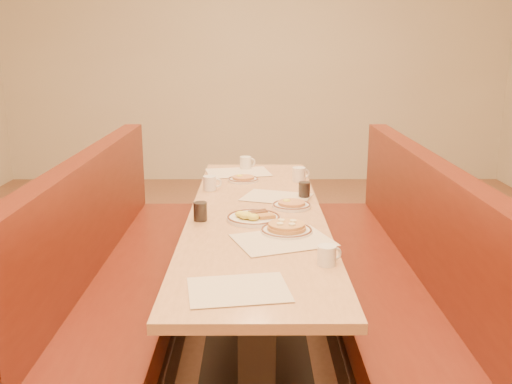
{
  "coord_description": "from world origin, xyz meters",
  "views": [
    {
      "loc": [
        -0.01,
        -2.89,
        1.6
      ],
      "look_at": [
        0.0,
        0.04,
        0.85
      ],
      "focal_mm": 40.0,
      "sensor_mm": 36.0,
      "label": 1
    }
  ],
  "objects_px": {
    "coffee_mug_c": "(299,174)",
    "pancake_plate": "(287,229)",
    "diner_table": "(256,278)",
    "soda_tumbler_mid": "(304,190)",
    "eggs_plate": "(253,217)",
    "coffee_mug_b": "(210,183)",
    "booth_left": "(122,281)",
    "coffee_mug_d": "(246,163)",
    "soda_tumbler_near": "(200,211)",
    "booth_right": "(390,280)",
    "coffee_mug_a": "(327,255)"
  },
  "relations": [
    {
      "from": "coffee_mug_a",
      "to": "booth_left",
      "type": "bearing_deg",
      "value": 118.92
    },
    {
      "from": "diner_table",
      "to": "pancake_plate",
      "type": "distance_m",
      "value": 0.54
    },
    {
      "from": "diner_table",
      "to": "soda_tumbler_mid",
      "type": "xyz_separation_m",
      "value": [
        0.28,
        0.3,
        0.42
      ]
    },
    {
      "from": "soda_tumbler_near",
      "to": "soda_tumbler_mid",
      "type": "distance_m",
      "value": 0.72
    },
    {
      "from": "diner_table",
      "to": "coffee_mug_b",
      "type": "xyz_separation_m",
      "value": [
        -0.28,
        0.48,
        0.42
      ]
    },
    {
      "from": "diner_table",
      "to": "booth_left",
      "type": "distance_m",
      "value": 0.73
    },
    {
      "from": "diner_table",
      "to": "soda_tumbler_near",
      "type": "bearing_deg",
      "value": -152.39
    },
    {
      "from": "coffee_mug_b",
      "to": "coffee_mug_c",
      "type": "relative_size",
      "value": 0.97
    },
    {
      "from": "diner_table",
      "to": "pancake_plate",
      "type": "height_order",
      "value": "pancake_plate"
    },
    {
      "from": "coffee_mug_d",
      "to": "soda_tumbler_near",
      "type": "distance_m",
      "value": 1.27
    },
    {
      "from": "coffee_mug_a",
      "to": "coffee_mug_c",
      "type": "distance_m",
      "value": 1.46
    },
    {
      "from": "booth_left",
      "to": "diner_table",
      "type": "bearing_deg",
      "value": 0.0
    },
    {
      "from": "diner_table",
      "to": "booth_right",
      "type": "xyz_separation_m",
      "value": [
        0.73,
        0.0,
        -0.01
      ]
    },
    {
      "from": "booth_right",
      "to": "pancake_plate",
      "type": "relative_size",
      "value": 10.23
    },
    {
      "from": "coffee_mug_a",
      "to": "soda_tumbler_mid",
      "type": "height_order",
      "value": "soda_tumbler_mid"
    },
    {
      "from": "booth_right",
      "to": "coffee_mug_a",
      "type": "xyz_separation_m",
      "value": [
        -0.45,
        -0.75,
        0.43
      ]
    },
    {
      "from": "eggs_plate",
      "to": "coffee_mug_b",
      "type": "relative_size",
      "value": 2.39
    },
    {
      "from": "booth_right",
      "to": "diner_table",
      "type": "bearing_deg",
      "value": 180.0
    },
    {
      "from": "eggs_plate",
      "to": "soda_tumbler_mid",
      "type": "distance_m",
      "value": 0.53
    },
    {
      "from": "coffee_mug_d",
      "to": "soda_tumbler_mid",
      "type": "height_order",
      "value": "soda_tumbler_mid"
    },
    {
      "from": "booth_left",
      "to": "eggs_plate",
      "type": "height_order",
      "value": "booth_left"
    },
    {
      "from": "eggs_plate",
      "to": "coffee_mug_c",
      "type": "relative_size",
      "value": 2.32
    },
    {
      "from": "pancake_plate",
      "to": "eggs_plate",
      "type": "xyz_separation_m",
      "value": [
        -0.16,
        0.2,
        -0.0
      ]
    },
    {
      "from": "booth_left",
      "to": "booth_right",
      "type": "height_order",
      "value": "same"
    },
    {
      "from": "diner_table",
      "to": "soda_tumbler_mid",
      "type": "relative_size",
      "value": 27.25
    },
    {
      "from": "coffee_mug_c",
      "to": "soda_tumbler_near",
      "type": "height_order",
      "value": "soda_tumbler_near"
    },
    {
      "from": "booth_right",
      "to": "soda_tumbler_mid",
      "type": "distance_m",
      "value": 0.7
    },
    {
      "from": "coffee_mug_b",
      "to": "soda_tumbler_mid",
      "type": "distance_m",
      "value": 0.59
    },
    {
      "from": "booth_left",
      "to": "eggs_plate",
      "type": "xyz_separation_m",
      "value": [
        0.72,
        -0.14,
        0.4
      ]
    },
    {
      "from": "coffee_mug_c",
      "to": "coffee_mug_d",
      "type": "height_order",
      "value": "coffee_mug_c"
    },
    {
      "from": "coffee_mug_c",
      "to": "pancake_plate",
      "type": "bearing_deg",
      "value": -119.61
    },
    {
      "from": "booth_right",
      "to": "soda_tumbler_near",
      "type": "xyz_separation_m",
      "value": [
        -1.01,
        -0.15,
        0.44
      ]
    },
    {
      "from": "eggs_plate",
      "to": "coffee_mug_d",
      "type": "xyz_separation_m",
      "value": [
        -0.05,
        1.25,
        0.03
      ]
    },
    {
      "from": "pancake_plate",
      "to": "coffee_mug_b",
      "type": "relative_size",
      "value": 2.15
    },
    {
      "from": "booth_right",
      "to": "coffee_mug_d",
      "type": "xyz_separation_m",
      "value": [
        -0.8,
        1.1,
        0.43
      ]
    },
    {
      "from": "coffee_mug_b",
      "to": "soda_tumbler_near",
      "type": "xyz_separation_m",
      "value": [
        -0.0,
        -0.63,
        0.0
      ]
    },
    {
      "from": "coffee_mug_a",
      "to": "soda_tumbler_near",
      "type": "xyz_separation_m",
      "value": [
        -0.56,
        0.6,
        0.01
      ]
    },
    {
      "from": "eggs_plate",
      "to": "coffee_mug_d",
      "type": "relative_size",
      "value": 2.41
    },
    {
      "from": "booth_right",
      "to": "pancake_plate",
      "type": "height_order",
      "value": "booth_right"
    },
    {
      "from": "booth_right",
      "to": "coffee_mug_b",
      "type": "height_order",
      "value": "booth_right"
    },
    {
      "from": "pancake_plate",
      "to": "coffee_mug_a",
      "type": "distance_m",
      "value": 0.43
    },
    {
      "from": "soda_tumbler_near",
      "to": "coffee_mug_d",
      "type": "bearing_deg",
      "value": 80.32
    },
    {
      "from": "pancake_plate",
      "to": "soda_tumbler_near",
      "type": "distance_m",
      "value": 0.47
    },
    {
      "from": "pancake_plate",
      "to": "coffee_mug_a",
      "type": "xyz_separation_m",
      "value": [
        0.14,
        -0.41,
        0.02
      ]
    },
    {
      "from": "coffee_mug_b",
      "to": "diner_table",
      "type": "bearing_deg",
      "value": -65.29
    },
    {
      "from": "coffee_mug_c",
      "to": "soda_tumbler_mid",
      "type": "xyz_separation_m",
      "value": [
        -0.0,
        -0.41,
        -0.0
      ]
    },
    {
      "from": "booth_right",
      "to": "soda_tumbler_near",
      "type": "distance_m",
      "value": 1.11
    },
    {
      "from": "coffee_mug_a",
      "to": "coffee_mug_d",
      "type": "relative_size",
      "value": 0.91
    },
    {
      "from": "coffee_mug_c",
      "to": "soda_tumbler_mid",
      "type": "relative_size",
      "value": 1.28
    },
    {
      "from": "coffee_mug_d",
      "to": "soda_tumbler_mid",
      "type": "bearing_deg",
      "value": -88.23
    }
  ]
}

